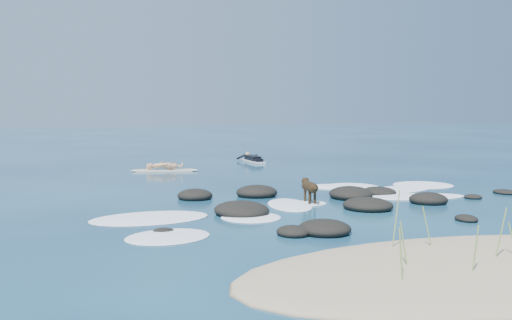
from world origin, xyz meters
name	(u,v)px	position (x,y,z in m)	size (l,w,h in m)	color
ground	(302,200)	(0.00, 0.00, 0.00)	(160.00, 160.00, 0.00)	#0A2642
sand_dune	(482,270)	(0.00, -8.20, 0.00)	(9.00, 4.40, 0.60)	#9E8966
dune_grass	(478,236)	(-0.10, -8.19, 0.60)	(3.87, 2.04, 1.16)	#769649
reef_rocks	(343,203)	(0.61, -1.60, 0.11)	(12.42, 7.47, 0.54)	black
breaking_foam	(329,198)	(0.87, -0.10, 0.01)	(13.28, 8.44, 0.12)	white
standing_surfer_rig	(164,156)	(-2.82, 9.38, 0.68)	(3.00, 1.05, 1.72)	beige
paddling_surfer_rig	(253,159)	(2.35, 12.67, 0.16)	(1.23, 2.73, 0.47)	silver
dog	(309,187)	(-0.11, -0.87, 0.51)	(0.37, 1.22, 0.77)	black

